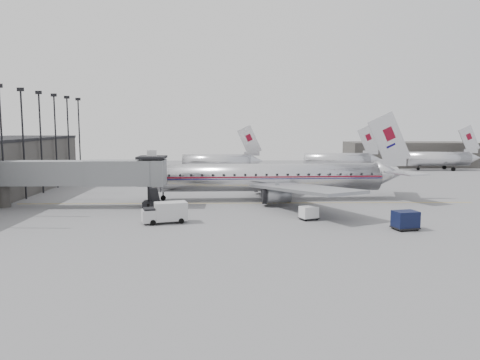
# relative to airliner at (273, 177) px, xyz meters

# --- Properties ---
(ground) EXTENTS (160.00, 160.00, 0.00)m
(ground) POSITION_rel_airliner_xyz_m (-6.77, -9.03, -3.06)
(ground) COLOR slate
(ground) RESTS_ON ground
(hangar) EXTENTS (30.00, 12.00, 6.00)m
(hangar) POSITION_rel_airliner_xyz_m (38.23, 50.97, -0.06)
(hangar) COLOR #3C3A37
(hangar) RESTS_ON ground
(apron_line) EXTENTS (60.00, 0.15, 0.01)m
(apron_line) POSITION_rel_airliner_xyz_m (-3.77, -3.03, -3.06)
(apron_line) COLOR gold
(apron_line) RESTS_ON ground
(jet_bridge) EXTENTS (21.00, 6.20, 7.10)m
(jet_bridge) POSITION_rel_airliner_xyz_m (-23.43, -5.37, 1.12)
(jet_bridge) COLOR slate
(jet_bridge) RESTS_ON ground
(floodlight_masts) EXTENTS (0.90, 42.25, 15.25)m
(floodlight_masts) POSITION_rel_airliner_xyz_m (-34.27, 3.97, 5.30)
(floodlight_masts) COLOR black
(floodlight_masts) RESTS_ON ground
(distant_aircraft_near) EXTENTS (16.39, 3.20, 10.26)m
(distant_aircraft_near) POSITION_rel_airliner_xyz_m (-8.56, 32.97, -0.33)
(distant_aircraft_near) COLOR silver
(distant_aircraft_near) RESTS_ON ground
(distant_aircraft_mid) EXTENTS (16.39, 3.20, 10.26)m
(distant_aircraft_mid) POSITION_rel_airliner_xyz_m (17.44, 36.97, -0.33)
(distant_aircraft_mid) COLOR silver
(distant_aircraft_mid) RESTS_ON ground
(distant_aircraft_far) EXTENTS (16.39, 3.20, 10.26)m
(distant_aircraft_far) POSITION_rel_airliner_xyz_m (41.44, 40.97, -0.33)
(distant_aircraft_far) COLOR silver
(distant_aircraft_far) RESTS_ON ground
(airliner) EXTENTS (38.49, 35.63, 12.17)m
(airliner) POSITION_rel_airliner_xyz_m (0.00, 0.00, 0.00)
(airliner) COLOR silver
(airliner) RESTS_ON ground
(service_van) EXTENTS (4.96, 3.05, 2.19)m
(service_van) POSITION_rel_airliner_xyz_m (-12.77, -15.37, -1.91)
(service_van) COLOR #B8B8BA
(service_van) RESTS_ON ground
(baggage_cart_navy) EXTENTS (2.72, 2.30, 1.86)m
(baggage_cart_navy) POSITION_rel_airliner_xyz_m (11.24, -19.03, -2.07)
(baggage_cart_navy) COLOR black
(baggage_cart_navy) RESTS_ON ground
(baggage_cart_white) EXTENTS (2.27, 2.03, 1.47)m
(baggage_cart_white) POSITION_rel_airliner_xyz_m (2.57, -13.99, -2.28)
(baggage_cart_white) COLOR silver
(baggage_cart_white) RESTS_ON ground
(ramp_worker) EXTENTS (0.74, 0.66, 1.69)m
(ramp_worker) POSITION_rel_airliner_xyz_m (-13.64, -15.03, -2.22)
(ramp_worker) COLOR #B6B915
(ramp_worker) RESTS_ON ground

